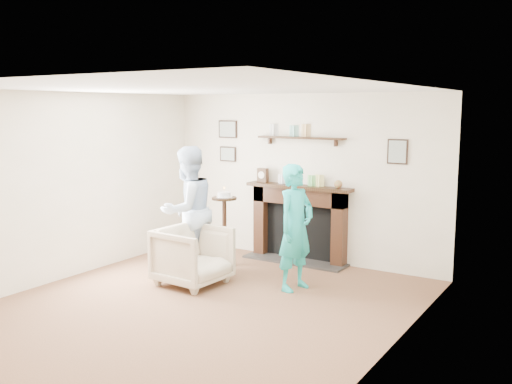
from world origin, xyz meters
TOP-DOWN VIEW (x-y plane):
  - ground at (0.00, 0.00)m, footprint 5.00×5.00m
  - room_shell at (-0.00, 0.69)m, footprint 4.54×5.02m
  - armchair at (-0.61, 0.60)m, footprint 0.88×0.86m
  - man at (-0.99, 0.99)m, footprint 0.82×0.97m
  - woman at (0.62, 1.14)m, footprint 0.49×0.65m
  - pedestal_table at (-0.78, 1.57)m, footprint 0.36×0.36m

SIDE VIEW (x-z plane):
  - ground at x=0.00m, z-range 0.00..0.00m
  - armchair at x=-0.61m, z-range -0.38..0.38m
  - man at x=-0.99m, z-range -0.89..0.89m
  - woman at x=0.62m, z-range -0.80..0.80m
  - pedestal_table at x=-0.78m, z-range 0.13..1.29m
  - room_shell at x=0.00m, z-range 0.36..2.88m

